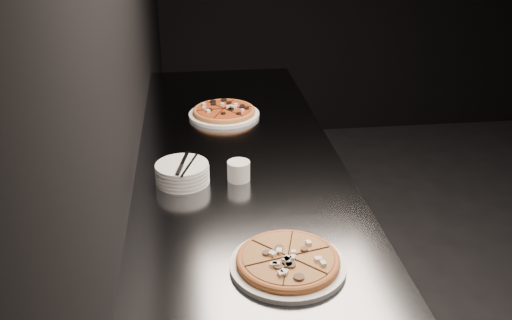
{
  "coord_description": "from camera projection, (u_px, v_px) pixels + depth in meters",
  "views": [
    {
      "loc": [
        -2.29,
        -1.78,
        1.82
      ],
      "look_at": [
        -2.08,
        -0.01,
        0.96
      ],
      "focal_mm": 40.0,
      "sensor_mm": 36.0,
      "label": 1
    }
  ],
  "objects": [
    {
      "name": "pizza_mushroom",
      "position": [
        288.0,
        262.0,
        1.48
      ],
      "size": [
        0.33,
        0.33,
        0.04
      ],
      "rotation": [
        0.0,
        0.0,
        0.25
      ],
      "color": "white",
      "rests_on": "counter"
    },
    {
      "name": "cutlery",
      "position": [
        184.0,
        165.0,
        1.88
      ],
      "size": [
        0.1,
        0.18,
        0.01
      ],
      "rotation": [
        0.0,
        0.0,
        -0.21
      ],
      "color": "#B3B6BA",
      "rests_on": "plate_stack"
    },
    {
      "name": "ramekin",
      "position": [
        239.0,
        170.0,
        1.93
      ],
      "size": [
        0.08,
        0.08,
        0.07
      ],
      "color": "silver",
      "rests_on": "counter"
    },
    {
      "name": "counter",
      "position": [
        243.0,
        276.0,
        2.2
      ],
      "size": [
        0.74,
        2.44,
        0.92
      ],
      "color": "slate",
      "rests_on": "floor"
    },
    {
      "name": "plate_stack",
      "position": [
        182.0,
        173.0,
        1.91
      ],
      "size": [
        0.18,
        0.18,
        0.07
      ],
      "color": "white",
      "rests_on": "counter"
    },
    {
      "name": "wall_left",
      "position": [
        120.0,
        38.0,
        1.76
      ],
      "size": [
        0.02,
        5.0,
        2.8
      ],
      "primitive_type": "cube",
      "color": "black",
      "rests_on": "floor"
    },
    {
      "name": "pizza_tomato",
      "position": [
        224.0,
        112.0,
        2.47
      ],
      "size": [
        0.31,
        0.31,
        0.04
      ],
      "rotation": [
        0.0,
        0.0,
        0.1
      ],
      "color": "white",
      "rests_on": "counter"
    }
  ]
}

